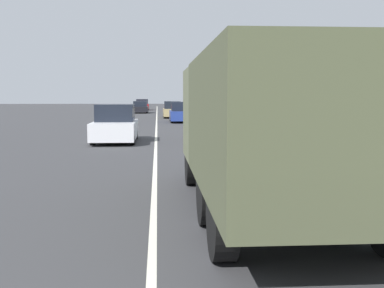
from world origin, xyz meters
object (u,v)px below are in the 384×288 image
object	(u,v)px
military_truck	(266,123)
car_nearest_ahead	(115,125)
car_third_ahead	(172,110)
car_farthest_ahead	(142,105)
car_second_ahead	(182,113)
car_fourth_ahead	(140,108)

from	to	relation	value
military_truck	car_nearest_ahead	xyz separation A→B (m)	(-3.85, 13.59, -0.86)
car_third_ahead	car_farthest_ahead	bearing A→B (deg)	98.38
car_second_ahead	car_fourth_ahead	xyz separation A→B (m)	(-4.01, 20.56, -0.07)
car_third_ahead	car_nearest_ahead	bearing A→B (deg)	-97.86
military_truck	car_fourth_ahead	size ratio (longest dim) A/B	1.86
military_truck	car_third_ahead	world-z (taller)	military_truck
car_second_ahead	car_farthest_ahead	distance (m)	32.90
car_third_ahead	car_farthest_ahead	distance (m)	25.16
military_truck	car_farthest_ahead	distance (m)	62.84
car_third_ahead	car_fourth_ahead	xyz separation A→B (m)	(-3.52, 12.81, -0.05)
car_nearest_ahead	car_fourth_ahead	xyz separation A→B (m)	(-0.17, 37.03, -0.11)
military_truck	car_nearest_ahead	distance (m)	14.15
military_truck	car_nearest_ahead	world-z (taller)	military_truck
military_truck	car_farthest_ahead	bearing A→B (deg)	93.81
military_truck	car_second_ahead	bearing A→B (deg)	90.03
car_nearest_ahead	car_second_ahead	size ratio (longest dim) A/B	0.96
military_truck	car_third_ahead	distance (m)	37.82
car_third_ahead	car_second_ahead	bearing A→B (deg)	-86.34
car_fourth_ahead	car_farthest_ahead	world-z (taller)	car_farthest_ahead
car_fourth_ahead	car_nearest_ahead	bearing A→B (deg)	-89.73
car_fourth_ahead	car_second_ahead	bearing A→B (deg)	-78.95
car_second_ahead	car_third_ahead	world-z (taller)	car_second_ahead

